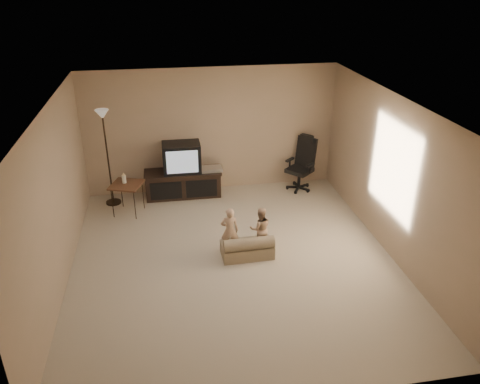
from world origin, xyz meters
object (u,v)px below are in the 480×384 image
(child_sofa, at_px, (248,248))
(toddler_right, at_px, (260,228))
(side_table, at_px, (126,185))
(floor_lamp, at_px, (105,137))
(tv_stand, at_px, (183,174))
(toddler_left, at_px, (230,230))
(office_chair, at_px, (301,170))

(child_sofa, height_order, toddler_right, toddler_right)
(side_table, distance_m, floor_lamp, 0.97)
(side_table, xyz_separation_m, floor_lamp, (-0.32, 0.46, 0.79))
(side_table, relative_size, child_sofa, 0.98)
(tv_stand, distance_m, floor_lamp, 1.67)
(side_table, distance_m, toddler_left, 2.36)
(office_chair, height_order, toddler_left, office_chair)
(side_table, distance_m, child_sofa, 2.70)
(side_table, bearing_deg, toddler_left, -44.73)
(office_chair, relative_size, floor_lamp, 0.60)
(floor_lamp, bearing_deg, office_chair, 0.60)
(office_chair, bearing_deg, toddler_right, -73.31)
(toddler_left, bearing_deg, child_sofa, 149.63)
(office_chair, height_order, toddler_right, office_chair)
(office_chair, distance_m, toddler_left, 2.82)
(tv_stand, distance_m, office_chair, 2.43)
(side_table, bearing_deg, office_chair, 8.09)
(side_table, height_order, child_sofa, side_table)
(side_table, relative_size, floor_lamp, 0.43)
(side_table, height_order, floor_lamp, floor_lamp)
(toddler_left, xyz_separation_m, toddler_right, (0.51, 0.03, -0.03))
(floor_lamp, relative_size, toddler_left, 2.36)
(side_table, xyz_separation_m, toddler_right, (2.18, -1.63, -0.21))
(floor_lamp, xyz_separation_m, toddler_right, (2.50, -2.08, -1.00))
(tv_stand, bearing_deg, side_table, -150.59)
(tv_stand, relative_size, floor_lamp, 0.83)
(child_sofa, distance_m, toddler_left, 0.40)
(side_table, height_order, toddler_left, side_table)
(office_chair, xyz_separation_m, toddler_left, (-1.82, -2.15, -0.01))
(tv_stand, height_order, toddler_left, tv_stand)
(toddler_right, bearing_deg, side_table, -35.11)
(office_chair, distance_m, side_table, 3.53)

